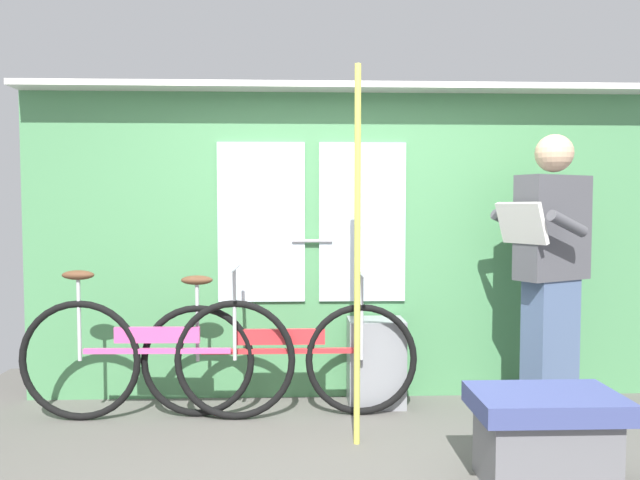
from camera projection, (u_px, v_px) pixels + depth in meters
name	position (u px, v px, depth m)	size (l,w,h in m)	color
ground_plane	(357.00, 475.00, 3.08)	(5.36, 4.10, 0.04)	#56544F
train_door_wall	(339.00, 236.00, 4.25)	(4.36, 0.28, 2.17)	#4C8C56
bicycle_near_door	(279.00, 357.00, 3.88)	(1.77, 0.44, 0.93)	black
bicycle_leaning_behind	(156.00, 357.00, 3.80)	(1.73, 0.44, 0.97)	black
passenger_reading_newspaper	(551.00, 268.00, 3.86)	(0.64, 0.60, 1.80)	slate
trash_bin_by_wall	(376.00, 362.00, 4.10)	(0.38, 0.28, 0.59)	gray
handrail_pole	(357.00, 257.00, 3.38)	(0.04, 0.04, 2.13)	#C6C14C
bench_seat_corner	(545.00, 435.00, 2.92)	(0.70, 0.44, 0.45)	#3D477F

